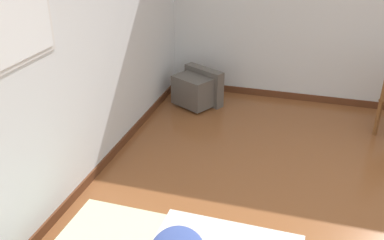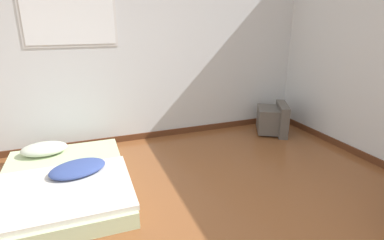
% 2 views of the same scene
% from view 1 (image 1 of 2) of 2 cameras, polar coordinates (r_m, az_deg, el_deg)
% --- Properties ---
extents(wall_back, '(8.22, 0.08, 2.60)m').
position_cam_1_polar(wall_back, '(3.31, -19.55, 7.17)').
color(wall_back, silver).
rests_on(wall_back, ground_plane).
extents(wall_right, '(0.08, 7.45, 2.60)m').
position_cam_1_polar(wall_right, '(5.60, 23.77, 13.83)').
color(wall_right, silver).
rests_on(wall_right, ground_plane).
extents(crt_tv, '(0.63, 0.67, 0.47)m').
position_cam_1_polar(crt_tv, '(5.49, 0.67, 4.19)').
color(crt_tv, '#56514C').
rests_on(crt_tv, ground_plane).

